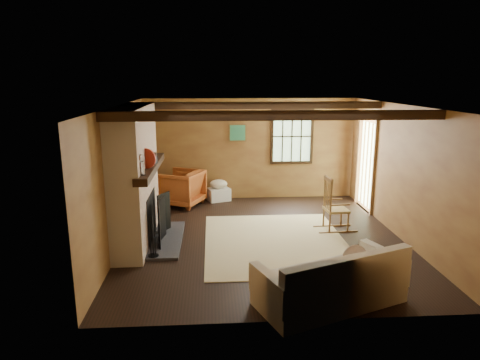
{
  "coord_description": "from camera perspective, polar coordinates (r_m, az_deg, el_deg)",
  "views": [
    {
      "loc": [
        -0.91,
        -7.32,
        2.85
      ],
      "look_at": [
        -0.4,
        0.4,
        1.01
      ],
      "focal_mm": 32.0,
      "sensor_mm": 36.0,
      "label": 1
    }
  ],
  "objects": [
    {
      "name": "rocking_chair",
      "position": [
        8.37,
        12.46,
        -3.62
      ],
      "size": [
        0.79,
        0.46,
        1.05
      ],
      "rotation": [
        0.0,
        0.0,
        1.64
      ],
      "color": "tan",
      "rests_on": "ground"
    },
    {
      "name": "basket_pillow",
      "position": [
        10.17,
        -2.88,
        -0.53
      ],
      "size": [
        0.49,
        0.43,
        0.21
      ],
      "primitive_type": "ellipsoid",
      "rotation": [
        0.0,
        0.0,
        -0.25
      ],
      "color": "silver",
      "rests_on": "laundry_basket"
    },
    {
      "name": "firewood_pile",
      "position": [
        10.16,
        -9.21,
        -2.33
      ],
      "size": [
        0.69,
        0.13,
        0.25
      ],
      "color": "brown",
      "rests_on": "ground"
    },
    {
      "name": "sofa",
      "position": [
        5.75,
        12.25,
        -13.48
      ],
      "size": [
        2.09,
        1.49,
        0.77
      ],
      "rotation": [
        0.0,
        0.0,
        0.37
      ],
      "color": "silver",
      "rests_on": "ground"
    },
    {
      "name": "armchair",
      "position": [
        9.87,
        -7.86,
        -1.05
      ],
      "size": [
        1.18,
        1.17,
        0.82
      ],
      "primitive_type": "imported",
      "rotation": [
        0.0,
        0.0,
        -2.01
      ],
      "color": "#BF6026",
      "rests_on": "ground"
    },
    {
      "name": "ground",
      "position": [
        7.9,
        3.08,
        -7.75
      ],
      "size": [
        5.5,
        5.5,
        0.0
      ],
      "primitive_type": "plane",
      "color": "black",
      "rests_on": "ground"
    },
    {
      "name": "room_envelope",
      "position": [
        7.75,
        4.63,
        4.34
      ],
      "size": [
        5.02,
        5.52,
        2.44
      ],
      "color": "olive",
      "rests_on": "ground"
    },
    {
      "name": "fireplace",
      "position": [
        7.64,
        -13.63,
        -0.2
      ],
      "size": [
        1.02,
        2.3,
        2.4
      ],
      "color": "#AA5D42",
      "rests_on": "ground"
    },
    {
      "name": "laundry_basket",
      "position": [
        10.23,
        -2.86,
        -1.92
      ],
      "size": [
        0.6,
        0.53,
        0.3
      ],
      "primitive_type": "cube",
      "rotation": [
        0.0,
        0.0,
        0.34
      ],
      "color": "white",
      "rests_on": "ground"
    },
    {
      "name": "rug",
      "position": [
        7.74,
        4.74,
        -8.21
      ],
      "size": [
        2.5,
        3.0,
        0.01
      ],
      "primitive_type": "cube",
      "color": "#D0C28A",
      "rests_on": "ground"
    }
  ]
}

